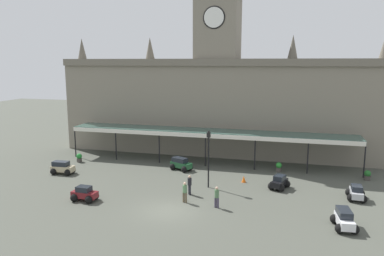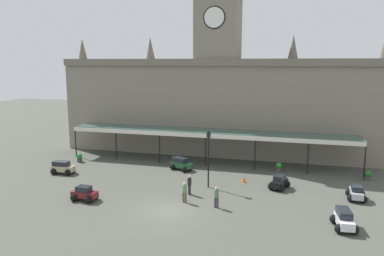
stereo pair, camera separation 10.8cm
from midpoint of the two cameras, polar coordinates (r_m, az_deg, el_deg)
ground_plane at (r=28.70m, az=-3.81°, el=-12.48°), size 140.00×140.00×0.00m
station_building at (r=44.84m, az=3.80°, el=4.36°), size 37.57×5.57×19.44m
entrance_canopy at (r=40.54m, az=2.41°, el=-0.63°), size 31.29×3.26×3.61m
car_beige_estate at (r=39.44m, az=-19.20°, el=-5.82°), size 2.29×1.60×1.27m
car_white_estate at (r=27.62m, az=22.07°, el=-12.90°), size 1.70×2.33×1.27m
car_green_estate at (r=38.60m, az=-1.78°, el=-5.59°), size 2.42×2.07×1.27m
car_black_sedan at (r=34.00m, az=13.06°, el=-8.16°), size 1.92×2.23×1.19m
car_silver_sedan at (r=33.38m, az=23.64°, el=-9.12°), size 1.55×2.07×1.19m
car_maroon_sedan at (r=31.62m, az=-16.14°, el=-9.72°), size 2.09×1.59×1.19m
pedestrian_beside_cars at (r=31.58m, az=-0.47°, el=-8.54°), size 0.34×0.36×1.67m
pedestrian_crossing_forecourt at (r=28.94m, az=3.68°, el=-10.34°), size 0.37×0.34×1.67m
pedestrian_near_entrance at (r=29.91m, az=-1.22°, el=-9.63°), size 0.38×0.34×1.67m
victorian_lamppost at (r=32.74m, az=2.44°, el=-3.78°), size 0.30×0.30×5.10m
traffic_cone at (r=35.17m, az=7.80°, el=-7.72°), size 0.40×0.40×0.60m
planter_by_canopy at (r=39.01m, az=12.99°, el=-5.80°), size 0.60×0.60×0.96m
planter_forecourt_centre at (r=38.98m, az=25.09°, el=-6.53°), size 0.60×0.60×0.96m
planter_near_kerb at (r=43.44m, az=-16.87°, el=-4.35°), size 0.60×0.60×0.96m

